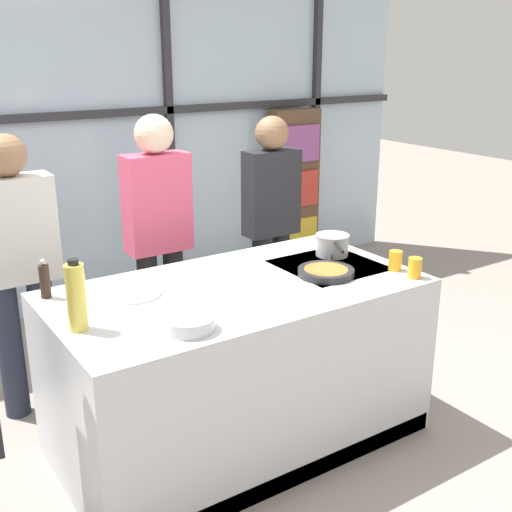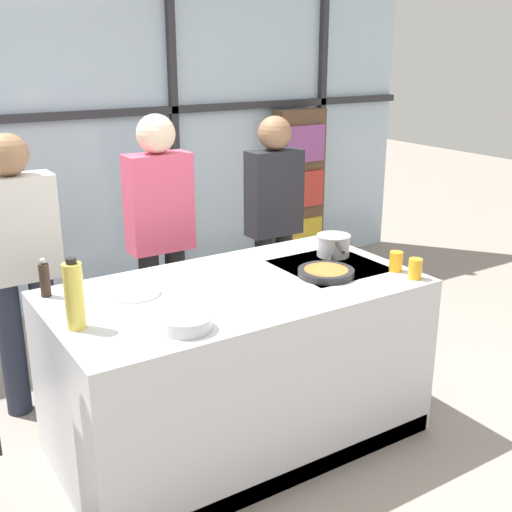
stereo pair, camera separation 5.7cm
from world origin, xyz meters
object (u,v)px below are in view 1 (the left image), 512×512
(spectator_center_right, at_px, (271,216))
(frying_pan, at_px, (326,271))
(mixing_bowl, at_px, (189,323))
(pepper_grinder, at_px, (45,280))
(white_plate, at_px, (134,293))
(oil_bottle, at_px, (76,297))
(spectator_far_left, at_px, (18,262))
(juice_glass_near, at_px, (415,268))
(saucepan, at_px, (332,244))
(juice_glass_far, at_px, (395,261))
(spectator_center_left, at_px, (158,230))

(spectator_center_right, xyz_separation_m, frying_pan, (-0.37, -1.03, -0.02))
(frying_pan, xyz_separation_m, mixing_bowl, (-0.93, -0.21, 0.01))
(frying_pan, bearing_deg, mixing_bowl, -167.03)
(pepper_grinder, bearing_deg, mixing_bowl, -60.68)
(white_plate, bearing_deg, pepper_grinder, 151.38)
(oil_bottle, bearing_deg, spectator_far_left, 90.36)
(juice_glass_near, bearing_deg, mixing_bowl, 176.85)
(saucepan, distance_m, juice_glass_near, 0.54)
(mixing_bowl, bearing_deg, spectator_far_left, 107.57)
(oil_bottle, distance_m, juice_glass_far, 1.69)
(spectator_far_left, xyz_separation_m, pepper_grinder, (-0.00, -0.54, 0.06))
(spectator_far_left, relative_size, oil_bottle, 5.08)
(saucepan, relative_size, juice_glass_near, 3.09)
(saucepan, xyz_separation_m, juice_glass_far, (0.12, -0.39, -0.01))
(oil_bottle, bearing_deg, pepper_grinder, 91.29)
(spectator_center_left, xyz_separation_m, saucepan, (0.72, -0.79, -0.01))
(mixing_bowl, distance_m, juice_glass_far, 1.29)
(spectator_center_right, bearing_deg, juice_glass_far, 89.70)
(saucepan, distance_m, oil_bottle, 1.57)
(frying_pan, relative_size, juice_glass_far, 4.00)
(pepper_grinder, distance_m, juice_glass_far, 1.80)
(spectator_far_left, relative_size, spectator_center_left, 0.97)
(frying_pan, relative_size, pepper_grinder, 2.21)
(frying_pan, xyz_separation_m, white_plate, (-0.96, 0.30, -0.01))
(mixing_bowl, bearing_deg, oil_bottle, 145.59)
(spectator_far_left, distance_m, spectator_center_right, 1.69)
(spectator_center_right, distance_m, pepper_grinder, 1.78)
(spectator_center_left, distance_m, pepper_grinder, 1.00)
(spectator_far_left, bearing_deg, spectator_center_left, -180.00)
(spectator_far_left, bearing_deg, white_plate, 116.17)
(spectator_center_left, relative_size, mixing_bowl, 7.45)
(frying_pan, xyz_separation_m, juice_glass_near, (0.36, -0.28, 0.03))
(spectator_center_left, bearing_deg, frying_pan, 114.87)
(saucepan, xyz_separation_m, oil_bottle, (-1.56, -0.19, 0.08))
(white_plate, height_order, pepper_grinder, pepper_grinder)
(spectator_center_left, bearing_deg, juice_glass_near, 122.45)
(spectator_center_left, relative_size, pepper_grinder, 8.54)
(spectator_center_left, xyz_separation_m, juice_glass_near, (0.84, -1.32, -0.02))
(juice_glass_near, height_order, juice_glass_far, same)
(spectator_center_right, height_order, mixing_bowl, spectator_center_right)
(white_plate, bearing_deg, oil_bottle, -145.56)
(oil_bottle, bearing_deg, white_plate, 34.44)
(spectator_far_left, distance_m, saucepan, 1.76)
(saucepan, distance_m, mixing_bowl, 1.26)
(spectator_center_right, xyz_separation_m, saucepan, (-0.12, -0.79, 0.02))
(frying_pan, distance_m, juice_glass_near, 0.46)
(saucepan, height_order, juice_glass_near, saucepan)
(frying_pan, relative_size, juice_glass_near, 4.00)
(spectator_far_left, xyz_separation_m, oil_bottle, (0.01, -0.98, 0.12))
(oil_bottle, distance_m, pepper_grinder, 0.45)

